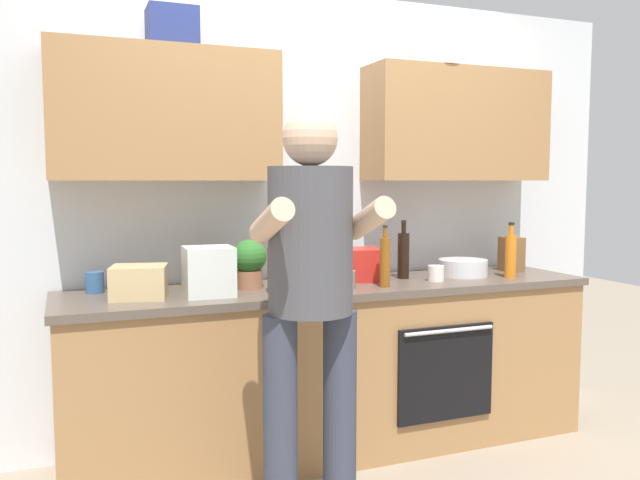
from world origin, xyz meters
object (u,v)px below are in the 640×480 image
(bottle_soda, at_px, (323,255))
(cup_tea, at_px, (95,282))
(bottle_wine, at_px, (273,269))
(bottle_soy, at_px, (403,255))
(bottle_water, at_px, (333,256))
(cup_stoneware, at_px, (347,279))
(grocery_bag_crisps, at_px, (362,264))
(mixing_bowl, at_px, (463,268))
(potted_herb, at_px, (249,262))
(bottle_vinegar, at_px, (199,272))
(grocery_bag_produce, at_px, (209,271))
(person_standing, at_px, (311,287))
(bottle_juice, at_px, (511,255))
(bottle_syrup, at_px, (385,261))
(knife_block, at_px, (511,254))
(cup_coffee, at_px, (436,273))
(bottle_oil, at_px, (297,264))

(bottle_soda, height_order, cup_tea, bottle_soda)
(bottle_wine, bearing_deg, bottle_soy, 13.02)
(bottle_water, relative_size, bottle_soda, 1.08)
(bottle_soy, bearing_deg, bottle_soda, 167.12)
(cup_stoneware, height_order, grocery_bag_crisps, grocery_bag_crisps)
(mixing_bowl, bearing_deg, potted_herb, 179.10)
(bottle_vinegar, height_order, cup_stoneware, bottle_vinegar)
(mixing_bowl, relative_size, potted_herb, 1.12)
(grocery_bag_produce, bearing_deg, cup_tea, 150.76)
(potted_herb, bearing_deg, person_standing, -86.90)
(bottle_juice, bearing_deg, bottle_water, 173.33)
(bottle_water, bearing_deg, bottle_wine, -162.32)
(bottle_water, height_order, grocery_bag_crisps, bottle_water)
(potted_herb, distance_m, grocery_bag_produce, 0.27)
(bottle_soy, bearing_deg, person_standing, -137.28)
(bottle_soda, bearing_deg, bottle_water, -94.91)
(bottle_soy, relative_size, cup_stoneware, 3.70)
(person_standing, bearing_deg, bottle_syrup, 42.18)
(bottle_vinegar, bearing_deg, knife_block, -2.94)
(cup_stoneware, bearing_deg, bottle_juice, -1.01)
(cup_stoneware, relative_size, potted_herb, 0.35)
(bottle_soda, distance_m, cup_coffee, 0.63)
(bottle_oil, height_order, bottle_juice, bottle_juice)
(bottle_oil, bearing_deg, grocery_bag_produce, -160.05)
(bottle_soda, distance_m, grocery_bag_produce, 0.73)
(bottle_soy, bearing_deg, potted_herb, -179.09)
(potted_herb, bearing_deg, grocery_bag_produce, -150.63)
(bottle_wine, height_order, cup_tea, bottle_wine)
(bottle_juice, relative_size, mixing_bowl, 1.12)
(bottle_water, distance_m, grocery_bag_produce, 0.68)
(bottle_vinegar, bearing_deg, bottle_oil, -8.38)
(grocery_bag_produce, bearing_deg, grocery_bag_crisps, 10.50)
(bottle_vinegar, relative_size, cup_tea, 1.84)
(bottle_syrup, bearing_deg, bottle_wine, 176.65)
(person_standing, bearing_deg, cup_stoneware, 54.77)
(potted_herb, xyz_separation_m, grocery_bag_crisps, (0.65, 0.03, -0.05))
(bottle_oil, xyz_separation_m, bottle_juice, (1.20, -0.24, 0.02))
(bottle_soy, distance_m, bottle_juice, 0.61)
(person_standing, xyz_separation_m, bottle_syrup, (0.62, 0.56, 0.01))
(bottle_vinegar, relative_size, cup_coffee, 2.15)
(bottle_syrup, bearing_deg, bottle_soy, 44.14)
(potted_herb, bearing_deg, knife_block, 1.08)
(bottle_wine, relative_size, grocery_bag_produce, 1.19)
(bottle_soy, height_order, cup_stoneware, bottle_soy)
(bottle_soy, relative_size, cup_tea, 3.15)
(bottle_syrup, bearing_deg, person_standing, -137.82)
(person_standing, distance_m, bottle_juice, 1.55)
(bottle_wine, bearing_deg, knife_block, 7.49)
(bottle_water, xyz_separation_m, grocery_bag_crisps, (0.22, 0.09, -0.07))
(person_standing, relative_size, bottle_oil, 6.31)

